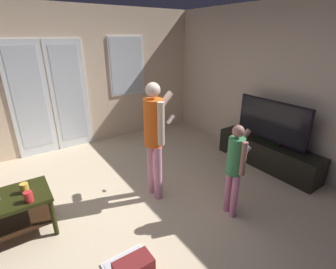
% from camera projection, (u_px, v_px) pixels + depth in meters
% --- Properties ---
extents(ground_plane, '(5.89, 5.13, 0.02)m').
position_uv_depth(ground_plane, '(119.00, 220.00, 3.00)').
color(ground_plane, beige).
extents(wall_back_with_doors, '(5.89, 0.09, 2.62)m').
position_uv_depth(wall_back_with_doors, '(58.00, 82.00, 4.47)').
color(wall_back_with_doors, beige).
rests_on(wall_back_with_doors, ground_plane).
extents(wall_right_plain, '(0.06, 5.13, 2.59)m').
position_uv_depth(wall_right_plain, '(279.00, 86.00, 4.03)').
color(wall_right_plain, beige).
rests_on(wall_right_plain, ground_plane).
extents(coffee_table, '(0.88, 0.55, 0.49)m').
position_uv_depth(coffee_table, '(6.00, 210.00, 2.61)').
color(coffee_table, black).
rests_on(coffee_table, ground_plane).
extents(tv_stand, '(0.40, 1.76, 0.43)m').
position_uv_depth(tv_stand, '(267.00, 154.00, 4.15)').
color(tv_stand, black).
rests_on(tv_stand, ground_plane).
extents(flat_screen_tv, '(0.08, 1.23, 0.70)m').
position_uv_depth(flat_screen_tv, '(272.00, 122.00, 3.94)').
color(flat_screen_tv, black).
rests_on(flat_screen_tv, tv_stand).
extents(person_adult, '(0.56, 0.43, 1.56)m').
position_uv_depth(person_adult, '(155.00, 132.00, 3.12)').
color(person_adult, pink).
rests_on(person_adult, ground_plane).
extents(person_child, '(0.46, 0.32, 1.17)m').
position_uv_depth(person_child, '(235.00, 163.00, 2.85)').
color(person_child, pink).
rests_on(person_child, ground_plane).
extents(loose_keyboard, '(0.44, 0.14, 0.02)m').
position_uv_depth(loose_keyboard, '(124.00, 258.00, 2.46)').
color(loose_keyboard, white).
rests_on(loose_keyboard, ground_plane).
extents(cup_near_edge, '(0.08, 0.08, 0.11)m').
position_uv_depth(cup_near_edge, '(29.00, 197.00, 2.51)').
color(cup_near_edge, red).
rests_on(cup_near_edge, coffee_table).
extents(cup_by_laptop, '(0.08, 0.08, 0.11)m').
position_uv_depth(cup_by_laptop, '(25.00, 188.00, 2.65)').
color(cup_by_laptop, gold).
rests_on(cup_by_laptop, coffee_table).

